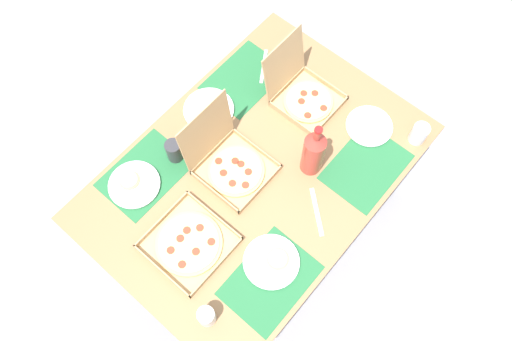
{
  "coord_description": "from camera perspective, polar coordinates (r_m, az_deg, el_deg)",
  "views": [
    {
      "loc": [
        -0.67,
        -0.57,
        2.69
      ],
      "look_at": [
        0.0,
        0.0,
        0.74
      ],
      "focal_mm": 35.46,
      "sensor_mm": 36.0,
      "label": 1
    }
  ],
  "objects": [
    {
      "name": "cup_clear_right",
      "position": [
        2.28,
        17.92,
        3.98
      ],
      "size": [
        0.07,
        0.07,
        0.1
      ],
      "primitive_type": "cylinder",
      "color": "silver",
      "rests_on": "dining_table"
    },
    {
      "name": "pizza_box_center",
      "position": [
        2.28,
        5.33,
        8.65
      ],
      "size": [
        0.26,
        0.3,
        0.29
      ],
      "color": "tan",
      "rests_on": "dining_table"
    },
    {
      "name": "knife_by_far_left",
      "position": [
        2.09,
        6.87,
        -4.65
      ],
      "size": [
        0.15,
        0.17,
        0.0
      ],
      "primitive_type": "cube",
      "rotation": [
        0.0,
        0.0,
        4.0
      ],
      "color": "#B7B7BC",
      "rests_on": "dining_table"
    },
    {
      "name": "plate_far_right",
      "position": [
        2.28,
        -5.36,
        6.82
      ],
      "size": [
        0.23,
        0.23,
        0.02
      ],
      "color": "white",
      "rests_on": "dining_table"
    },
    {
      "name": "placemat_far_right",
      "position": [
        2.37,
        -1.35,
        10.33
      ],
      "size": [
        0.36,
        0.26,
        0.0
      ],
      "primitive_type": "cube",
      "color": "#236638",
      "rests_on": "dining_table"
    },
    {
      "name": "pizza_box_edge_far",
      "position": [
        2.04,
        -7.57,
        -8.15
      ],
      "size": [
        0.31,
        0.31,
        0.04
      ],
      "color": "tan",
      "rests_on": "dining_table"
    },
    {
      "name": "placemat_near_left",
      "position": [
        2.0,
        1.61,
        -12.29
      ],
      "size": [
        0.36,
        0.26,
        0.0
      ],
      "primitive_type": "cube",
      "color": "#236638",
      "rests_on": "dining_table"
    },
    {
      "name": "cup_dark",
      "position": [
        2.15,
        -9.22,
        2.21
      ],
      "size": [
        0.07,
        0.07,
        0.11
      ],
      "primitive_type": "cylinder",
      "color": "#333338",
      "rests_on": "dining_table"
    },
    {
      "name": "placemat_far_left",
      "position": [
        2.19,
        -12.4,
        -0.39
      ],
      "size": [
        0.36,
        0.26,
        0.0
      ],
      "primitive_type": "cube",
      "color": "#236638",
      "rests_on": "dining_table"
    },
    {
      "name": "cup_spare",
      "position": [
        1.93,
        -5.6,
        -16.06
      ],
      "size": [
        0.07,
        0.07,
        0.1
      ],
      "primitive_type": "cylinder",
      "color": "silver",
      "rests_on": "dining_table"
    },
    {
      "name": "plate_near_right",
      "position": [
        2.29,
        12.63,
        4.87
      ],
      "size": [
        0.21,
        0.21,
        0.02
      ],
      "color": "white",
      "rests_on": "dining_table"
    },
    {
      "name": "ground_plane",
      "position": [
        2.83,
        -0.0,
        -6.14
      ],
      "size": [
        6.0,
        6.0,
        0.0
      ],
      "primitive_type": "plane",
      "color": "gray"
    },
    {
      "name": "soda_bottle",
      "position": [
        2.05,
        6.49,
        2.06
      ],
      "size": [
        0.09,
        0.09,
        0.32
      ],
      "color": "#B2382D",
      "rests_on": "dining_table"
    },
    {
      "name": "dining_table",
      "position": [
        2.24,
        -0.0,
        -1.11
      ],
      "size": [
        1.42,
        0.99,
        0.74
      ],
      "color": "#3F3328",
      "rests_on": "ground_plane"
    },
    {
      "name": "placemat_near_right",
      "position": [
        2.2,
        12.33,
        0.4
      ],
      "size": [
        0.36,
        0.26,
        0.0
      ],
      "primitive_type": "cube",
      "color": "#236638",
      "rests_on": "dining_table"
    },
    {
      "name": "pizza_box_corner_right",
      "position": [
        2.11,
        -2.98,
        0.92
      ],
      "size": [
        0.27,
        0.31,
        0.31
      ],
      "color": "tan",
      "rests_on": "dining_table"
    },
    {
      "name": "fork_by_near_right",
      "position": [
        2.41,
        0.87,
        11.68
      ],
      "size": [
        0.17,
        0.12,
        0.0
      ],
      "primitive_type": "cube",
      "rotation": [
        0.0,
        0.0,
        0.58
      ],
      "color": "#B7B7BC",
      "rests_on": "dining_table"
    },
    {
      "name": "plate_middle",
      "position": [
        2.17,
        -13.61,
        -1.53
      ],
      "size": [
        0.22,
        0.22,
        0.03
      ],
      "color": "white",
      "rests_on": "dining_table"
    },
    {
      "name": "plate_far_left",
      "position": [
        2.01,
        1.81,
        -10.23
      ],
      "size": [
        0.22,
        0.22,
        0.03
      ],
      "color": "white",
      "rests_on": "dining_table"
    }
  ]
}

